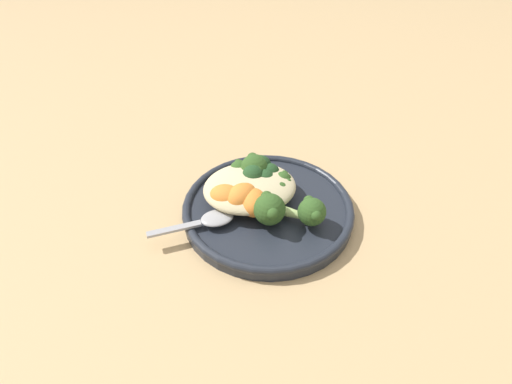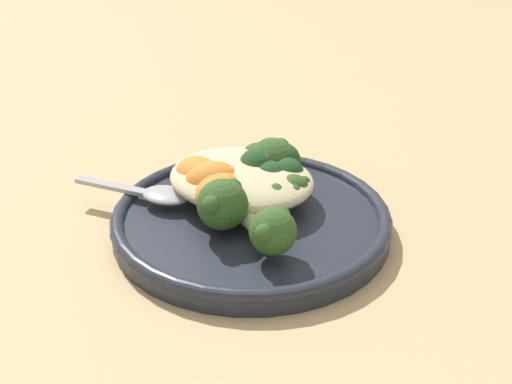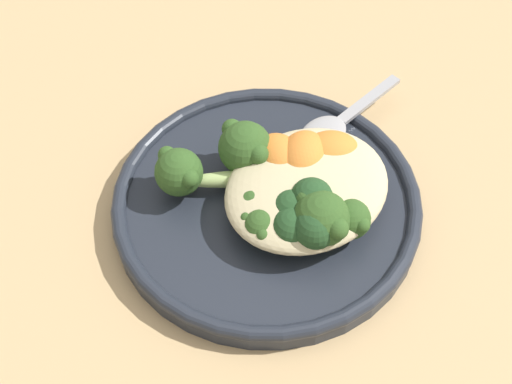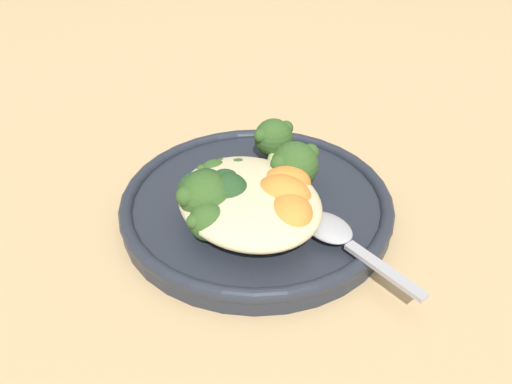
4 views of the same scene
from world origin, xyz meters
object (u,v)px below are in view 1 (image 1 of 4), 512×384
broccoli_stalk_4 (253,173)px  broccoli_stalk_0 (266,208)px  broccoli_stalk_3 (272,186)px  plate (268,208)px  quinoa_mound (250,187)px  broccoli_stalk_1 (302,211)px  kale_tuft (260,174)px  broccoli_stalk_2 (270,192)px  broccoli_stalk_5 (240,179)px  spoon (210,220)px  sweet_potato_chunk_2 (254,202)px  sweet_potato_chunk_1 (242,197)px  sweet_potato_chunk_0 (226,197)px

broccoli_stalk_4 → broccoli_stalk_0: bearing=-147.6°
broccoli_stalk_3 → broccoli_stalk_4: size_ratio=1.08×
plate → quinoa_mound: (-0.02, 0.02, 0.03)m
broccoli_stalk_1 → kale_tuft: 0.09m
broccoli_stalk_2 → broccoli_stalk_5: bearing=131.2°
quinoa_mound → broccoli_stalk_4: broccoli_stalk_4 is taller
plate → broccoli_stalk_4: bearing=102.9°
broccoli_stalk_0 → broccoli_stalk_2: size_ratio=0.97×
plate → spoon: bearing=-166.4°
broccoli_stalk_0 → broccoli_stalk_1: broccoli_stalk_0 is taller
broccoli_stalk_1 → broccoli_stalk_4: 0.10m
broccoli_stalk_0 → broccoli_stalk_4: size_ratio=1.00×
broccoli_stalk_0 → broccoli_stalk_1: bearing=43.2°
broccoli_stalk_4 → sweet_potato_chunk_2: 0.06m
sweet_potato_chunk_1 → sweet_potato_chunk_2: sweet_potato_chunk_1 is taller
broccoli_stalk_1 → broccoli_stalk_2: size_ratio=1.23×
broccoli_stalk_2 → spoon: bearing=-163.6°
quinoa_mound → broccoli_stalk_3: (0.03, 0.00, -0.00)m
broccoli_stalk_3 → sweet_potato_chunk_2: size_ratio=1.95×
broccoli_stalk_0 → spoon: 0.08m
broccoli_stalk_3 → sweet_potato_chunk_0: size_ratio=1.93×
broccoli_stalk_5 → kale_tuft: kale_tuft is taller
sweet_potato_chunk_0 → sweet_potato_chunk_2: size_ratio=1.01×
plate → kale_tuft: bearing=93.2°
broccoli_stalk_3 → broccoli_stalk_1: bearing=-85.8°
broccoli_stalk_3 → spoon: size_ratio=0.79×
broccoli_stalk_2 → sweet_potato_chunk_1: 0.04m
plate → broccoli_stalk_2: broccoli_stalk_2 is taller
sweet_potato_chunk_2 → kale_tuft: bearing=69.6°
quinoa_mound → broccoli_stalk_3: bearing=0.2°
kale_tuft → broccoli_stalk_0: bearing=-96.0°
sweet_potato_chunk_2 → kale_tuft: size_ratio=0.80×
spoon → broccoli_stalk_5: bearing=-134.8°
broccoli_stalk_5 → spoon: bearing=148.7°
plate → broccoli_stalk_2: (0.00, 0.01, 0.02)m
plate → broccoli_stalk_4: broccoli_stalk_4 is taller
plate → broccoli_stalk_3: (0.01, 0.02, 0.02)m
broccoli_stalk_0 → sweet_potato_chunk_1: bearing=-171.2°
sweet_potato_chunk_0 → sweet_potato_chunk_1: sweet_potato_chunk_1 is taller
quinoa_mound → broccoli_stalk_5: size_ratio=1.36×
plate → broccoli_stalk_0: (-0.01, -0.03, 0.03)m
broccoli_stalk_5 → sweet_potato_chunk_2: size_ratio=2.06×
quinoa_mound → sweet_potato_chunk_0: 0.04m
broccoli_stalk_1 → spoon: bearing=-155.1°
quinoa_mound → sweet_potato_chunk_1: 0.03m
broccoli_stalk_0 → sweet_potato_chunk_1: broccoli_stalk_0 is taller
broccoli_stalk_0 → kale_tuft: 0.07m
sweet_potato_chunk_0 → broccoli_stalk_3: bearing=12.7°
plate → broccoli_stalk_4: (-0.01, 0.05, 0.03)m
sweet_potato_chunk_0 → sweet_potato_chunk_1: 0.02m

